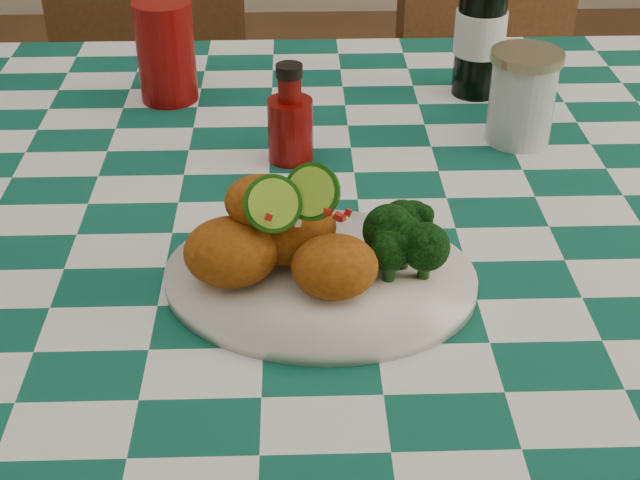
{
  "coord_description": "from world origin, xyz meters",
  "views": [
    {
      "loc": [
        -0.07,
        -0.88,
        1.3
      ],
      "look_at": [
        -0.05,
        -0.17,
        0.84
      ],
      "focal_mm": 50.0,
      "sensor_mm": 36.0,
      "label": 1
    }
  ],
  "objects_px": {
    "red_tumbler": "(166,52)",
    "mason_jar": "(522,97)",
    "plate": "(320,279)",
    "fried_chicken_pile": "(297,225)",
    "wooden_chair_left": "(155,184)",
    "beer_bottle": "(482,11)",
    "ketchup_bottle": "(290,113)",
    "dining_table": "(351,444)",
    "wooden_chair_right": "(518,161)"
  },
  "relations": [
    {
      "from": "red_tumbler",
      "to": "mason_jar",
      "type": "xyz_separation_m",
      "value": [
        0.46,
        -0.14,
        -0.01
      ]
    },
    {
      "from": "plate",
      "to": "fried_chicken_pile",
      "type": "xyz_separation_m",
      "value": [
        -0.02,
        0.0,
        0.06
      ]
    },
    {
      "from": "fried_chicken_pile",
      "to": "wooden_chair_left",
      "type": "distance_m",
      "value": 1.0
    },
    {
      "from": "plate",
      "to": "beer_bottle",
      "type": "height_order",
      "value": "beer_bottle"
    },
    {
      "from": "ketchup_bottle",
      "to": "mason_jar",
      "type": "bearing_deg",
      "value": 8.37
    },
    {
      "from": "dining_table",
      "to": "wooden_chair_right",
      "type": "xyz_separation_m",
      "value": [
        0.39,
        0.74,
        0.05
      ]
    },
    {
      "from": "plate",
      "to": "wooden_chair_left",
      "type": "xyz_separation_m",
      "value": [
        -0.3,
        0.85,
        -0.37
      ]
    },
    {
      "from": "ketchup_bottle",
      "to": "mason_jar",
      "type": "xyz_separation_m",
      "value": [
        0.29,
        0.04,
        -0.0
      ]
    },
    {
      "from": "wooden_chair_left",
      "to": "fried_chicken_pile",
      "type": "bearing_deg",
      "value": -75.33
    },
    {
      "from": "mason_jar",
      "to": "wooden_chair_left",
      "type": "bearing_deg",
      "value": 136.4
    },
    {
      "from": "ketchup_bottle",
      "to": "wooden_chair_right",
      "type": "xyz_separation_m",
      "value": [
        0.47,
        0.63,
        -0.41
      ]
    },
    {
      "from": "wooden_chair_right",
      "to": "red_tumbler",
      "type": "bearing_deg",
      "value": -162.21
    },
    {
      "from": "wooden_chair_right",
      "to": "plate",
      "type": "bearing_deg",
      "value": -133.15
    },
    {
      "from": "fried_chicken_pile",
      "to": "plate",
      "type": "bearing_deg",
      "value": 0.0
    },
    {
      "from": "dining_table",
      "to": "mason_jar",
      "type": "distance_m",
      "value": 0.52
    },
    {
      "from": "red_tumbler",
      "to": "wooden_chair_left",
      "type": "distance_m",
      "value": 0.59
    },
    {
      "from": "red_tumbler",
      "to": "ketchup_bottle",
      "type": "xyz_separation_m",
      "value": [
        0.17,
        -0.19,
        -0.01
      ]
    },
    {
      "from": "ketchup_bottle",
      "to": "beer_bottle",
      "type": "distance_m",
      "value": 0.33
    },
    {
      "from": "beer_bottle",
      "to": "wooden_chair_left",
      "type": "xyz_separation_m",
      "value": [
        -0.54,
        0.39,
        -0.48
      ]
    },
    {
      "from": "fried_chicken_pile",
      "to": "beer_bottle",
      "type": "xyz_separation_m",
      "value": [
        0.26,
        0.47,
        0.05
      ]
    },
    {
      "from": "fried_chicken_pile",
      "to": "beer_bottle",
      "type": "bearing_deg",
      "value": 61.08
    },
    {
      "from": "beer_bottle",
      "to": "wooden_chair_right",
      "type": "distance_m",
      "value": 0.67
    },
    {
      "from": "plate",
      "to": "wooden_chair_left",
      "type": "bearing_deg",
      "value": 109.54
    },
    {
      "from": "wooden_chair_left",
      "to": "wooden_chair_right",
      "type": "distance_m",
      "value": 0.74
    },
    {
      "from": "dining_table",
      "to": "ketchup_bottle",
      "type": "distance_m",
      "value": 0.47
    },
    {
      "from": "dining_table",
      "to": "red_tumbler",
      "type": "height_order",
      "value": "red_tumbler"
    },
    {
      "from": "dining_table",
      "to": "wooden_chair_right",
      "type": "height_order",
      "value": "wooden_chair_right"
    },
    {
      "from": "plate",
      "to": "red_tumbler",
      "type": "bearing_deg",
      "value": 113.26
    },
    {
      "from": "wooden_chair_left",
      "to": "mason_jar",
      "type": "bearing_deg",
      "value": -47.18
    },
    {
      "from": "plate",
      "to": "wooden_chair_left",
      "type": "relative_size",
      "value": 0.36
    },
    {
      "from": "plate",
      "to": "wooden_chair_right",
      "type": "xyz_separation_m",
      "value": [
        0.44,
        0.9,
        -0.36
      ]
    },
    {
      "from": "red_tumbler",
      "to": "wooden_chair_left",
      "type": "bearing_deg",
      "value": 105.0
    },
    {
      "from": "dining_table",
      "to": "red_tumbler",
      "type": "distance_m",
      "value": 0.6
    },
    {
      "from": "fried_chicken_pile",
      "to": "mason_jar",
      "type": "xyz_separation_m",
      "value": [
        0.29,
        0.31,
        -0.01
      ]
    },
    {
      "from": "fried_chicken_pile",
      "to": "ketchup_bottle",
      "type": "distance_m",
      "value": 0.27
    },
    {
      "from": "red_tumbler",
      "to": "wooden_chair_right",
      "type": "height_order",
      "value": "red_tumbler"
    },
    {
      "from": "red_tumbler",
      "to": "beer_bottle",
      "type": "xyz_separation_m",
      "value": [
        0.43,
        0.01,
        0.05
      ]
    },
    {
      "from": "mason_jar",
      "to": "dining_table",
      "type": "bearing_deg",
      "value": -145.94
    },
    {
      "from": "dining_table",
      "to": "fried_chicken_pile",
      "type": "height_order",
      "value": "fried_chicken_pile"
    },
    {
      "from": "fried_chicken_pile",
      "to": "red_tumbler",
      "type": "xyz_separation_m",
      "value": [
        -0.18,
        0.46,
        -0.0
      ]
    },
    {
      "from": "ketchup_bottle",
      "to": "wooden_chair_right",
      "type": "relative_size",
      "value": 0.14
    },
    {
      "from": "dining_table",
      "to": "plate",
      "type": "xyz_separation_m",
      "value": [
        -0.05,
        -0.17,
        0.4
      ]
    },
    {
      "from": "ketchup_bottle",
      "to": "red_tumbler",
      "type": "bearing_deg",
      "value": 132.21
    },
    {
      "from": "plate",
      "to": "wooden_chair_right",
      "type": "bearing_deg",
      "value": 64.15
    },
    {
      "from": "mason_jar",
      "to": "ketchup_bottle",
      "type": "bearing_deg",
      "value": -171.63
    },
    {
      "from": "beer_bottle",
      "to": "wooden_chair_right",
      "type": "xyz_separation_m",
      "value": [
        0.2,
        0.44,
        -0.47
      ]
    },
    {
      "from": "red_tumbler",
      "to": "ketchup_bottle",
      "type": "relative_size",
      "value": 1.13
    },
    {
      "from": "wooden_chair_right",
      "to": "beer_bottle",
      "type": "bearing_deg",
      "value": -132.07
    },
    {
      "from": "ketchup_bottle",
      "to": "beer_bottle",
      "type": "height_order",
      "value": "beer_bottle"
    },
    {
      "from": "mason_jar",
      "to": "beer_bottle",
      "type": "relative_size",
      "value": 0.5
    }
  ]
}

